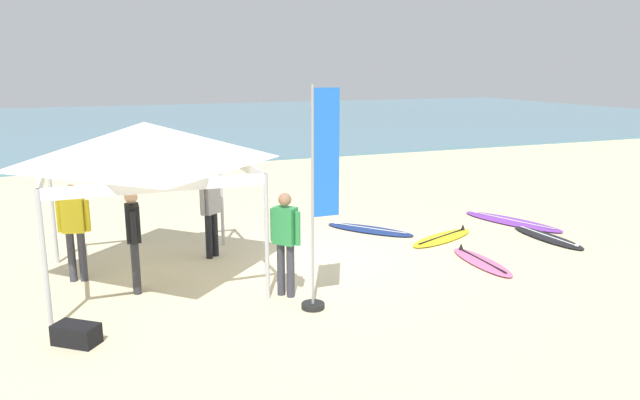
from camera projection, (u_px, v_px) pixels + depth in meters
ground_plane at (324, 260)px, 11.53m from camera, size 80.00×80.00×0.00m
sea at (149, 123)px, 38.88m from camera, size 80.00×36.00×0.10m
canopy_tent at (146, 144)px, 9.94m from camera, size 3.31×3.31×2.75m
surfboard_pink at (481, 262)px, 11.29m from camera, size 0.59×1.83×0.19m
surfboard_black at (548, 237)px, 12.89m from camera, size 0.58×1.97×0.19m
surfboard_purple at (512, 221)px, 14.23m from camera, size 1.49×2.63×0.19m
surfboard_yellow at (442, 238)px, 12.87m from camera, size 2.02×1.24×0.19m
surfboard_navy at (369, 229)px, 13.52m from camera, size 1.76×2.01×0.19m
person_grey at (211, 208)px, 11.48m from camera, size 0.45×0.40×1.71m
person_yellow at (74, 226)px, 10.18m from camera, size 0.54×0.30×1.71m
person_green at (285, 237)px, 9.51m from camera, size 0.40×0.44×1.71m
person_black at (133, 234)px, 9.67m from camera, size 0.23×0.55×1.71m
banner_flag at (320, 208)px, 8.91m from camera, size 0.60×0.36×3.40m
gear_bag_near_tent at (76, 334)px, 8.00m from camera, size 0.67×0.62×0.28m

